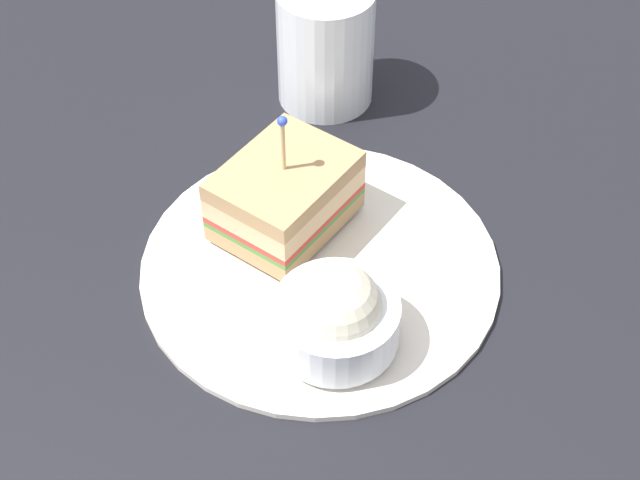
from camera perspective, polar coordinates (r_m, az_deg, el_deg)
name	(u,v)px	position (r cm, az deg, el deg)	size (l,w,h in cm)	color
ground_plane	(320,278)	(67.91, 0.00, -2.29)	(94.86, 94.86, 2.00)	black
plate	(320,264)	(66.80, 0.00, -1.45)	(25.00, 25.00, 0.96)	silver
sandwich_half_center	(285,195)	(67.18, -2.09, 2.66)	(11.85, 11.28, 9.68)	tan
coleslaw_bowl	(336,315)	(60.41, 0.97, -4.48)	(8.10, 8.10, 5.83)	white
drink_glass	(329,52)	(78.69, 0.53, 11.08)	(7.83, 7.83, 10.00)	gold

